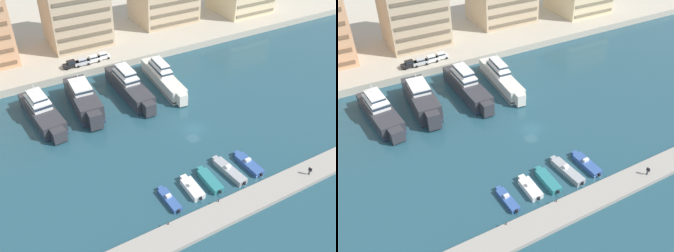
# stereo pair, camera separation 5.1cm
# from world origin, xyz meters

# --- Properties ---
(ground_plane) EXTENTS (400.00, 400.00, 0.00)m
(ground_plane) POSITION_xyz_m (0.00, 0.00, 0.00)
(ground_plane) COLOR #234C5B
(quay_promenade) EXTENTS (180.00, 70.00, 1.96)m
(quay_promenade) POSITION_xyz_m (0.00, 67.23, 0.98)
(quay_promenade) COLOR #BCB29E
(quay_promenade) RESTS_ON ground
(pier_dock) EXTENTS (120.00, 4.71, 0.80)m
(pier_dock) POSITION_xyz_m (0.00, -21.55, 0.40)
(pier_dock) COLOR #9E998E
(pier_dock) RESTS_ON ground
(yacht_charcoal_far_left) EXTENTS (6.58, 19.82, 7.55)m
(yacht_charcoal_far_left) POSITION_xyz_m (-26.41, 18.97, 2.09)
(yacht_charcoal_far_left) COLOR #333338
(yacht_charcoal_far_left) RESTS_ON ground
(yacht_charcoal_left) EXTENTS (5.91, 18.81, 7.37)m
(yacht_charcoal_left) POSITION_xyz_m (-17.17, 18.67, 2.36)
(yacht_charcoal_left) COLOR #333338
(yacht_charcoal_left) RESTS_ON ground
(yacht_charcoal_mid_left) EXTENTS (4.70, 21.80, 7.97)m
(yacht_charcoal_mid_left) POSITION_xyz_m (-5.82, 19.33, 2.26)
(yacht_charcoal_mid_left) COLOR #333338
(yacht_charcoal_mid_left) RESTS_ON ground
(yacht_ivory_center_left) EXTENTS (5.09, 21.69, 7.59)m
(yacht_ivory_center_left) POSITION_xyz_m (3.18, 19.11, 2.13)
(yacht_ivory_center_left) COLOR silver
(yacht_ivory_center_left) RESTS_ON ground
(motorboat_blue_far_left) EXTENTS (1.76, 6.34, 1.28)m
(motorboat_blue_far_left) POSITION_xyz_m (-14.25, -14.78, 0.43)
(motorboat_blue_far_left) COLOR #33569E
(motorboat_blue_far_left) RESTS_ON ground
(motorboat_white_left) EXTENTS (2.22, 6.16, 1.49)m
(motorboat_white_left) POSITION_xyz_m (-9.62, -14.50, 0.54)
(motorboat_white_left) COLOR white
(motorboat_white_left) RESTS_ON ground
(motorboat_teal_mid_left) EXTENTS (2.12, 6.90, 1.09)m
(motorboat_teal_mid_left) POSITION_xyz_m (-5.95, -14.50, 0.55)
(motorboat_teal_mid_left) COLOR teal
(motorboat_teal_mid_left) RESTS_ON ground
(motorboat_grey_center_left) EXTENTS (2.50, 8.37, 1.57)m
(motorboat_grey_center_left) POSITION_xyz_m (-1.52, -14.21, 0.56)
(motorboat_grey_center_left) COLOR #9EA3A8
(motorboat_grey_center_left) RESTS_ON ground
(motorboat_blue_center) EXTENTS (2.16, 7.36, 1.50)m
(motorboat_blue_center) POSITION_xyz_m (2.73, -14.43, 0.50)
(motorboat_blue_center) COLOR #33569E
(motorboat_blue_center) RESTS_ON ground
(car_black_far_left) EXTENTS (4.20, 2.12, 1.80)m
(car_black_far_left) POSITION_xyz_m (-14.60, 35.54, 2.93)
(car_black_far_left) COLOR black
(car_black_far_left) RESTS_ON quay_promenade
(car_silver_left) EXTENTS (4.15, 2.03, 1.80)m
(car_silver_left) POSITION_xyz_m (-11.73, 35.29, 2.93)
(car_silver_left) COLOR #B7BCC1
(car_silver_left) RESTS_ON quay_promenade
(car_white_mid_left) EXTENTS (4.16, 2.03, 1.80)m
(car_white_mid_left) POSITION_xyz_m (-8.72, 35.53, 2.93)
(car_white_mid_left) COLOR white
(car_white_mid_left) RESTS_ON quay_promenade
(car_white_center_left) EXTENTS (4.14, 2.01, 1.80)m
(car_white_center_left) POSITION_xyz_m (-5.87, 35.95, 2.93)
(car_white_center_left) COLOR white
(car_white_center_left) RESTS_ON quay_promenade
(apartment_block_left) EXTENTS (16.83, 14.76, 24.22)m
(apartment_block_left) POSITION_xyz_m (-7.76, 49.44, 13.13)
(apartment_block_left) COLOR #C6AD89
(apartment_block_left) RESTS_ON quay_promenade
(pedestrian_near_edge) EXTENTS (0.34, 0.66, 1.74)m
(pedestrian_near_edge) POSITION_xyz_m (10.07, -22.10, 1.83)
(pedestrian_near_edge) COLOR #282D3D
(pedestrian_near_edge) RESTS_ON pier_dock
(bollard_west) EXTENTS (0.20, 0.20, 0.61)m
(bollard_west) POSITION_xyz_m (-17.05, -19.45, 1.13)
(bollard_west) COLOR #2D2D33
(bollard_west) RESTS_ON pier_dock
(bollard_west_mid) EXTENTS (0.20, 0.20, 0.61)m
(bollard_west_mid) POSITION_xyz_m (-7.65, -19.45, 1.13)
(bollard_west_mid) COLOR #2D2D33
(bollard_west_mid) RESTS_ON pier_dock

